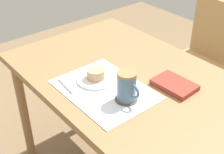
# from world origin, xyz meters

# --- Properties ---
(dining_table) EXTENTS (1.28, 0.77, 0.72)m
(dining_table) POSITION_xyz_m (0.00, 0.00, 0.64)
(dining_table) COLOR #997047
(dining_table) RESTS_ON ground_plane
(wooden_chair) EXTENTS (0.43, 0.43, 0.85)m
(wooden_chair) POSITION_xyz_m (-0.16, 0.76, 0.47)
(wooden_chair) COLOR tan
(wooden_chair) RESTS_ON ground_plane
(placemat) EXTENTS (0.42, 0.31, 0.00)m
(placemat) POSITION_xyz_m (-0.04, -0.16, 0.72)
(placemat) COLOR white
(placemat) RESTS_ON dining_table
(pastry_plate) EXTENTS (0.17, 0.17, 0.01)m
(pastry_plate) POSITION_xyz_m (-0.12, -0.14, 0.73)
(pastry_plate) COLOR white
(pastry_plate) RESTS_ON placemat
(pastry) EXTENTS (0.08, 0.08, 0.04)m
(pastry) POSITION_xyz_m (-0.12, -0.14, 0.75)
(pastry) COLOR tan
(pastry) RESTS_ON pastry_plate
(coffee_coaster) EXTENTS (0.09, 0.09, 0.00)m
(coffee_coaster) POSITION_xyz_m (0.08, -0.14, 0.72)
(coffee_coaster) COLOR brown
(coffee_coaster) RESTS_ON placemat
(coffee_mug) EXTENTS (0.11, 0.08, 0.13)m
(coffee_mug) POSITION_xyz_m (0.08, -0.14, 0.79)
(coffee_mug) COLOR slate
(coffee_mug) RESTS_ON coffee_coaster
(teaspoon) EXTENTS (0.13, 0.02, 0.01)m
(teaspoon) POSITION_xyz_m (-0.16, -0.28, 0.72)
(teaspoon) COLOR silver
(teaspoon) RESTS_ON placemat
(small_book) EXTENTS (0.19, 0.13, 0.02)m
(small_book) POSITION_xyz_m (0.14, 0.09, 0.73)
(small_book) COLOR maroon
(small_book) RESTS_ON dining_table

